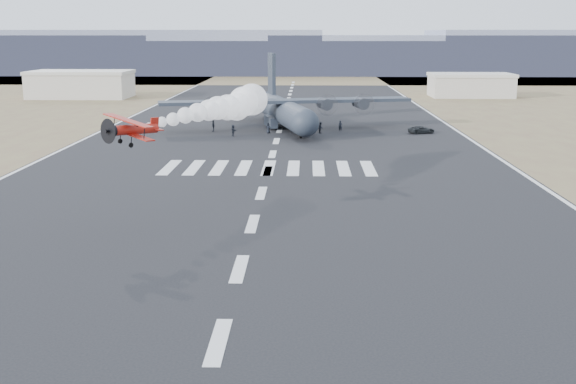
{
  "coord_description": "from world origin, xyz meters",
  "views": [
    {
      "loc": [
        4.6,
        -35.22,
        15.87
      ],
      "look_at": [
        3.17,
        18.48,
        4.0
      ],
      "focal_mm": 45.0,
      "sensor_mm": 36.0,
      "label": 1
    }
  ],
  "objects_px": {
    "crew_e": "(268,128)",
    "crew_f": "(233,131)",
    "crew_h": "(321,128)",
    "crew_a": "(292,128)",
    "crew_c": "(305,131)",
    "transport_aircraft": "(284,109)",
    "crew_b": "(308,125)",
    "hangar_right": "(471,85)",
    "hangar_left": "(81,84)",
    "crew_d": "(213,126)",
    "crew_g": "(340,126)",
    "aerobatic_biplane": "(132,129)",
    "support_vehicle": "(422,130)"
  },
  "relations": [
    {
      "from": "crew_d",
      "to": "crew_f",
      "type": "bearing_deg",
      "value": 34.5
    },
    {
      "from": "crew_d",
      "to": "crew_f",
      "type": "height_order",
      "value": "crew_d"
    },
    {
      "from": "crew_g",
      "to": "crew_b",
      "type": "bearing_deg",
      "value": -174.23
    },
    {
      "from": "crew_b",
      "to": "crew_d",
      "type": "bearing_deg",
      "value": 44.14
    },
    {
      "from": "hangar_right",
      "to": "transport_aircraft",
      "type": "bearing_deg",
      "value": -125.89
    },
    {
      "from": "crew_e",
      "to": "crew_f",
      "type": "distance_m",
      "value": 6.32
    },
    {
      "from": "crew_e",
      "to": "crew_h",
      "type": "height_order",
      "value": "crew_h"
    },
    {
      "from": "crew_a",
      "to": "crew_g",
      "type": "relative_size",
      "value": 0.99
    },
    {
      "from": "crew_h",
      "to": "hangar_right",
      "type": "bearing_deg",
      "value": -22.5
    },
    {
      "from": "crew_b",
      "to": "crew_h",
      "type": "height_order",
      "value": "crew_h"
    },
    {
      "from": "crew_b",
      "to": "crew_h",
      "type": "bearing_deg",
      "value": 158.18
    },
    {
      "from": "crew_a",
      "to": "crew_f",
      "type": "xyz_separation_m",
      "value": [
        -9.25,
        -2.75,
        0.01
      ]
    },
    {
      "from": "crew_d",
      "to": "support_vehicle",
      "type": "bearing_deg",
      "value": 87.17
    },
    {
      "from": "transport_aircraft",
      "to": "crew_h",
      "type": "xyz_separation_m",
      "value": [
        6.1,
        -6.5,
        -2.26
      ]
    },
    {
      "from": "crew_f",
      "to": "crew_h",
      "type": "height_order",
      "value": "crew_h"
    },
    {
      "from": "crew_a",
      "to": "crew_c",
      "type": "height_order",
      "value": "crew_c"
    },
    {
      "from": "hangar_right",
      "to": "crew_b",
      "type": "height_order",
      "value": "hangar_right"
    },
    {
      "from": "transport_aircraft",
      "to": "crew_d",
      "type": "height_order",
      "value": "transport_aircraft"
    },
    {
      "from": "crew_a",
      "to": "crew_d",
      "type": "relative_size",
      "value": 0.93
    },
    {
      "from": "transport_aircraft",
      "to": "crew_a",
      "type": "relative_size",
      "value": 23.99
    },
    {
      "from": "crew_e",
      "to": "crew_f",
      "type": "xyz_separation_m",
      "value": [
        -5.33,
        -3.4,
        0.05
      ]
    },
    {
      "from": "crew_f",
      "to": "crew_b",
      "type": "bearing_deg",
      "value": -89.74
    },
    {
      "from": "hangar_right",
      "to": "crew_f",
      "type": "relative_size",
      "value": 11.54
    },
    {
      "from": "crew_b",
      "to": "crew_e",
      "type": "distance_m",
      "value": 7.5
    },
    {
      "from": "crew_a",
      "to": "transport_aircraft",
      "type": "bearing_deg",
      "value": 75.97
    },
    {
      "from": "aerobatic_biplane",
      "to": "crew_h",
      "type": "xyz_separation_m",
      "value": [
        16.35,
        58.64,
        -7.38
      ]
    },
    {
      "from": "hangar_left",
      "to": "hangar_right",
      "type": "height_order",
      "value": "hangar_left"
    },
    {
      "from": "aerobatic_biplane",
      "to": "transport_aircraft",
      "type": "height_order",
      "value": "transport_aircraft"
    },
    {
      "from": "hangar_left",
      "to": "transport_aircraft",
      "type": "bearing_deg",
      "value": -47.53
    },
    {
      "from": "crew_c",
      "to": "crew_e",
      "type": "bearing_deg",
      "value": -17.17
    },
    {
      "from": "hangar_right",
      "to": "crew_c",
      "type": "distance_m",
      "value": 84.3
    },
    {
      "from": "crew_d",
      "to": "crew_h",
      "type": "bearing_deg",
      "value": 84.08
    },
    {
      "from": "hangar_right",
      "to": "crew_f",
      "type": "xyz_separation_m",
      "value": [
        -53.01,
        -72.86,
        -2.12
      ]
    },
    {
      "from": "crew_c",
      "to": "crew_f",
      "type": "distance_m",
      "value": 11.28
    },
    {
      "from": "crew_f",
      "to": "crew_h",
      "type": "xyz_separation_m",
      "value": [
        13.82,
        3.79,
        0.02
      ]
    },
    {
      "from": "aerobatic_biplane",
      "to": "crew_c",
      "type": "bearing_deg",
      "value": 95.63
    },
    {
      "from": "crew_b",
      "to": "crew_e",
      "type": "relative_size",
      "value": 0.97
    },
    {
      "from": "support_vehicle",
      "to": "crew_e",
      "type": "bearing_deg",
      "value": 72.43
    },
    {
      "from": "crew_d",
      "to": "crew_g",
      "type": "relative_size",
      "value": 1.06
    },
    {
      "from": "hangar_right",
      "to": "support_vehicle",
      "type": "bearing_deg",
      "value": -108.4
    },
    {
      "from": "aerobatic_biplane",
      "to": "crew_a",
      "type": "distance_m",
      "value": 59.27
    },
    {
      "from": "hangar_right",
      "to": "transport_aircraft",
      "type": "distance_m",
      "value": 77.25
    },
    {
      "from": "crew_b",
      "to": "hangar_left",
      "type": "bearing_deg",
      "value": -9.35
    },
    {
      "from": "transport_aircraft",
      "to": "crew_g",
      "type": "height_order",
      "value": "transport_aircraft"
    },
    {
      "from": "crew_a",
      "to": "crew_c",
      "type": "bearing_deg",
      "value": -82.4
    },
    {
      "from": "support_vehicle",
      "to": "crew_c",
      "type": "bearing_deg",
      "value": 84.09
    },
    {
      "from": "hangar_right",
      "to": "crew_g",
      "type": "height_order",
      "value": "hangar_right"
    },
    {
      "from": "crew_a",
      "to": "crew_c",
      "type": "xyz_separation_m",
      "value": [
        2.02,
        -3.1,
        0.02
      ]
    },
    {
      "from": "transport_aircraft",
      "to": "crew_b",
      "type": "bearing_deg",
      "value": -49.96
    },
    {
      "from": "transport_aircraft",
      "to": "crew_b",
      "type": "xyz_separation_m",
      "value": [
        4.03,
        -3.01,
        -2.35
      ]
    }
  ]
}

